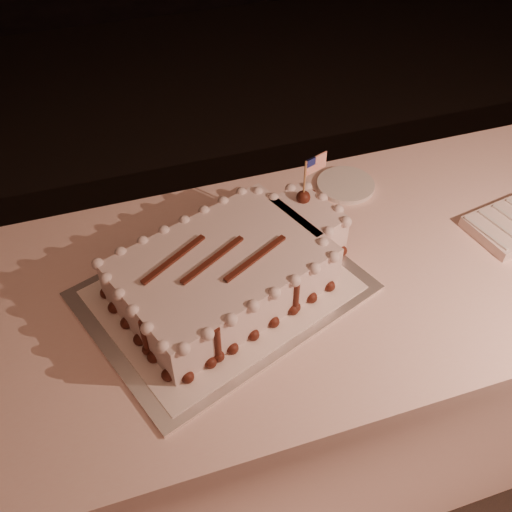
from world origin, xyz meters
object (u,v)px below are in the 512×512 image
object	(u,v)px
sheet_cake	(233,267)
cake_board	(223,291)
napkin_stack	(512,225)
side_plate	(346,185)
banquet_table	(339,352)

from	to	relation	value
sheet_cake	cake_board	bearing A→B (deg)	-159.12
napkin_stack	sheet_cake	bearing A→B (deg)	177.17
cake_board	sheet_cake	size ratio (longest dim) A/B	1.01
napkin_stack	cake_board	bearing A→B (deg)	178.13
napkin_stack	side_plate	bearing A→B (deg)	138.25
sheet_cake	side_plate	xyz separation A→B (m)	(0.40, 0.26, -0.06)
sheet_cake	side_plate	distance (m)	0.48
side_plate	cake_board	bearing A→B (deg)	-147.95
cake_board	napkin_stack	bearing A→B (deg)	-22.34
cake_board	sheet_cake	xyz separation A→B (m)	(0.03, 0.01, 0.06)
banquet_table	sheet_cake	distance (m)	0.53
banquet_table	napkin_stack	distance (m)	0.58
cake_board	side_plate	bearing A→B (deg)	11.58
banquet_table	sheet_cake	xyz separation A→B (m)	(-0.30, 0.02, 0.44)
side_plate	napkin_stack	bearing A→B (deg)	-41.75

